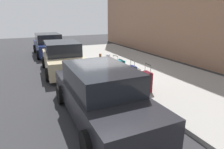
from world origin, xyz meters
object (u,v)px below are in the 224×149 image
fire_hydrant (108,61)px  suitcase_maroon_0 (147,81)px  suitcase_red_5 (115,67)px  suitcase_navy_2 (132,74)px  suitcase_silver_1 (138,80)px  parked_car_beige_1 (63,58)px  parked_car_charcoal_0 (101,94)px  parked_car_navy_2 (49,45)px  suitcase_teal_4 (121,68)px  bollard_post (100,60)px  suitcase_olive_3 (125,72)px

fire_hydrant → suitcase_maroon_0: bearing=-179.8°
fire_hydrant → suitcase_red_5: bearing=179.3°
suitcase_navy_2 → fire_hydrant: bearing=0.6°
suitcase_silver_1 → parked_car_beige_1: size_ratio=0.18×
suitcase_red_5 → parked_car_charcoal_0: size_ratio=0.19×
suitcase_navy_2 → suitcase_red_5: 1.58m
suitcase_silver_1 → parked_car_charcoal_0: parked_car_charcoal_0 is taller
parked_car_navy_2 → suitcase_red_5: bearing=-162.2°
suitcase_teal_4 → bollard_post: 2.26m
suitcase_silver_1 → fire_hydrant: bearing=-0.9°
parked_car_charcoal_0 → parked_car_navy_2: bearing=0.0°
suitcase_red_5 → parked_car_navy_2: (7.01, 2.25, 0.31)m
suitcase_maroon_0 → parked_car_charcoal_0: bearing=111.5°
suitcase_maroon_0 → fire_hydrant: bearing=0.2°
suitcase_navy_2 → bollard_post: size_ratio=1.41×
fire_hydrant → bollard_post: bearing=11.4°
suitcase_maroon_0 → bollard_post: bearing=2.1°
suitcase_navy_2 → parked_car_charcoal_0: bearing=131.5°
suitcase_teal_4 → parked_car_beige_1: size_ratio=0.19×
suitcase_navy_2 → parked_car_navy_2: (8.60, 2.29, 0.25)m
parked_car_charcoal_0 → parked_car_navy_2: 10.62m
suitcase_maroon_0 → fire_hydrant: size_ratio=1.31×
suitcase_maroon_0 → parked_car_navy_2: 9.99m
bollard_post → parked_car_beige_1: (0.11, 2.11, 0.27)m
suitcase_silver_1 → suitcase_maroon_0: bearing=-174.0°
suitcase_red_5 → fire_hydrant: size_ratio=1.10×
bollard_post → parked_car_navy_2: 5.74m
suitcase_olive_3 → fire_hydrant: size_ratio=0.89×
suitcase_teal_4 → parked_car_beige_1: parked_car_beige_1 is taller
suitcase_silver_1 → suitcase_teal_4: 1.57m
suitcase_silver_1 → suitcase_red_5: bearing=-1.0°
suitcase_red_5 → parked_car_beige_1: parked_car_beige_1 is taller
suitcase_olive_3 → bollard_post: 2.77m
suitcase_navy_2 → fire_hydrant: size_ratio=1.20×
suitcase_maroon_0 → fire_hydrant: suitcase_maroon_0 is taller
suitcase_navy_2 → suitcase_olive_3: 0.51m
suitcase_silver_1 → parked_car_navy_2: 9.42m
suitcase_olive_3 → suitcase_teal_4: size_ratio=0.88×
suitcase_maroon_0 → suitcase_navy_2: bearing=-0.7°
fire_hydrant → bollard_post: 0.77m
fire_hydrant → suitcase_navy_2: bearing=-179.4°
suitcase_maroon_0 → suitcase_silver_1: size_ratio=1.38×
suitcase_maroon_0 → suitcase_olive_3: bearing=3.2°
suitcase_navy_2 → suitcase_maroon_0: bearing=179.3°
fire_hydrant → parked_car_navy_2: size_ratio=0.18×
fire_hydrant → parked_car_beige_1: (0.86, 2.26, 0.19)m
fire_hydrant → parked_car_navy_2: parked_car_navy_2 is taller
suitcase_teal_4 → fire_hydrant: bearing=0.0°
suitcase_olive_3 → parked_car_beige_1: 3.62m
suitcase_red_5 → parked_car_beige_1: 2.90m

